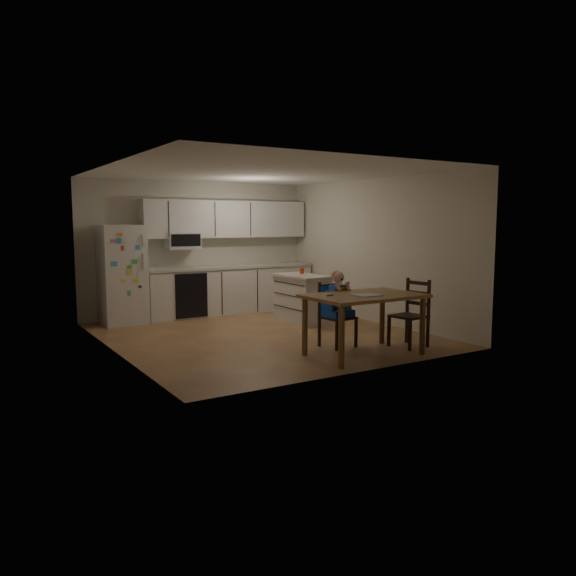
{
  "coord_description": "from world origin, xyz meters",
  "views": [
    {
      "loc": [
        -4.17,
        -7.52,
        1.75
      ],
      "look_at": [
        -0.3,
        -1.25,
        0.88
      ],
      "focal_mm": 35.0,
      "sensor_mm": 36.0,
      "label": 1
    }
  ],
  "objects_px": {
    "kitchen_island": "(302,298)",
    "chair_booster": "(336,301)",
    "chair_side": "(413,308)",
    "dining_table": "(364,303)",
    "refrigerator": "(122,274)",
    "red_cup": "(302,271)"
  },
  "relations": [
    {
      "from": "kitchen_island",
      "to": "chair_booster",
      "type": "xyz_separation_m",
      "value": [
        -0.65,
        -1.87,
        0.23
      ]
    },
    {
      "from": "kitchen_island",
      "to": "chair_side",
      "type": "distance_m",
      "value": 2.44
    },
    {
      "from": "dining_table",
      "to": "chair_booster",
      "type": "xyz_separation_m",
      "value": [
        -0.0,
        0.61,
        -0.05
      ]
    },
    {
      "from": "refrigerator",
      "to": "chair_side",
      "type": "height_order",
      "value": "refrigerator"
    },
    {
      "from": "refrigerator",
      "to": "chair_booster",
      "type": "xyz_separation_m",
      "value": [
        2.05,
        -3.39,
        -0.2
      ]
    },
    {
      "from": "refrigerator",
      "to": "chair_booster",
      "type": "distance_m",
      "value": 3.97
    },
    {
      "from": "kitchen_island",
      "to": "red_cup",
      "type": "relative_size",
      "value": 11.48
    },
    {
      "from": "refrigerator",
      "to": "chair_side",
      "type": "xyz_separation_m",
      "value": [
        3.0,
        -3.94,
        -0.31
      ]
    },
    {
      "from": "refrigerator",
      "to": "red_cup",
      "type": "height_order",
      "value": "refrigerator"
    },
    {
      "from": "chair_booster",
      "to": "chair_side",
      "type": "relative_size",
      "value": 1.13
    },
    {
      "from": "chair_booster",
      "to": "kitchen_island",
      "type": "bearing_deg",
      "value": 64.77
    },
    {
      "from": "red_cup",
      "to": "chair_side",
      "type": "bearing_deg",
      "value": -86.13
    },
    {
      "from": "kitchen_island",
      "to": "red_cup",
      "type": "height_order",
      "value": "red_cup"
    },
    {
      "from": "refrigerator",
      "to": "red_cup",
      "type": "distance_m",
      "value": 3.12
    },
    {
      "from": "refrigerator",
      "to": "kitchen_island",
      "type": "relative_size",
      "value": 1.51
    },
    {
      "from": "red_cup",
      "to": "chair_booster",
      "type": "relative_size",
      "value": 0.09
    },
    {
      "from": "red_cup",
      "to": "refrigerator",
      "type": "bearing_deg",
      "value": 154.72
    },
    {
      "from": "red_cup",
      "to": "chair_booster",
      "type": "height_order",
      "value": "chair_booster"
    },
    {
      "from": "dining_table",
      "to": "chair_booster",
      "type": "relative_size",
      "value": 1.41
    },
    {
      "from": "red_cup",
      "to": "dining_table",
      "type": "distance_m",
      "value": 2.78
    },
    {
      "from": "chair_booster",
      "to": "refrigerator",
      "type": "bearing_deg",
      "value": 115.21
    },
    {
      "from": "refrigerator",
      "to": "red_cup",
      "type": "bearing_deg",
      "value": -25.28
    }
  ]
}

